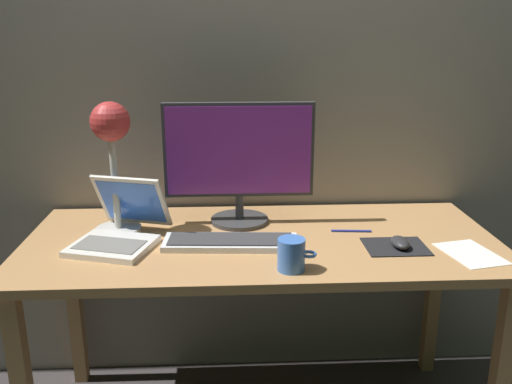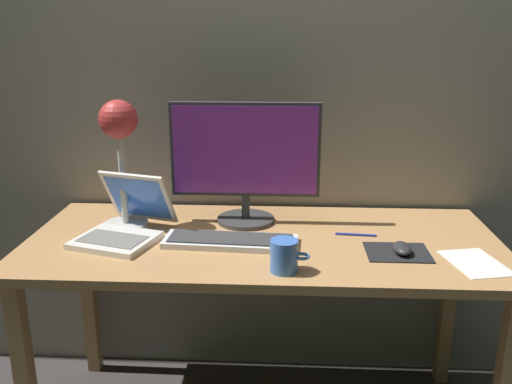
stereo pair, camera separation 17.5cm
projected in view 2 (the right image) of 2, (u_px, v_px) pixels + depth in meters
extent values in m
cube|color=gray|center=(268.00, 63.00, 2.07)|extent=(4.80, 0.06, 2.60)
cube|color=tan|center=(263.00, 243.00, 1.85)|extent=(1.60, 0.70, 0.03)
cube|color=tan|center=(25.00, 381.00, 1.72)|extent=(0.05, 0.05, 0.71)
cube|color=tan|center=(89.00, 295.00, 2.27)|extent=(0.05, 0.05, 0.71)
cube|color=tan|center=(448.00, 304.00, 2.20)|extent=(0.05, 0.05, 0.71)
cylinder|color=#38383A|center=(246.00, 219.00, 2.01)|extent=(0.21, 0.21, 0.01)
cylinder|color=#38383A|center=(246.00, 206.00, 1.99)|extent=(0.03, 0.03, 0.09)
cube|color=#38383A|center=(245.00, 150.00, 1.93)|extent=(0.53, 0.03, 0.34)
cube|color=purple|center=(245.00, 151.00, 1.92)|extent=(0.51, 0.00, 0.31)
cube|color=silver|center=(230.00, 242.00, 1.79)|extent=(0.45, 0.17, 0.02)
cube|color=#38383A|center=(230.00, 238.00, 1.79)|extent=(0.41, 0.14, 0.01)
cube|color=silver|center=(115.00, 240.00, 1.80)|extent=(0.30, 0.28, 0.02)
cube|color=slate|center=(112.00, 239.00, 1.79)|extent=(0.24, 0.17, 0.00)
cube|color=silver|center=(139.00, 197.00, 1.92)|extent=(0.27, 0.18, 0.19)
cube|color=blue|center=(139.00, 197.00, 1.92)|extent=(0.24, 0.16, 0.17)
cylinder|color=beige|center=(126.00, 225.00, 1.96)|extent=(0.16, 0.16, 0.01)
cylinder|color=silver|center=(122.00, 176.00, 1.90)|extent=(0.02, 0.02, 0.35)
sphere|color=#BF3333|center=(118.00, 119.00, 1.85)|extent=(0.13, 0.13, 0.13)
sphere|color=#FFEAB2|center=(118.00, 129.00, 1.85)|extent=(0.05, 0.05, 0.05)
cube|color=black|center=(398.00, 252.00, 1.73)|extent=(0.20, 0.16, 0.00)
ellipsoid|color=#28282B|center=(402.00, 248.00, 1.71)|extent=(0.06, 0.10, 0.03)
cylinder|color=#3F72CC|center=(284.00, 256.00, 1.58)|extent=(0.08, 0.08, 0.10)
torus|color=#3F72CC|center=(302.00, 256.00, 1.58)|extent=(0.05, 0.05, 0.01)
cube|color=white|center=(475.00, 263.00, 1.65)|extent=(0.19, 0.24, 0.00)
cylinder|color=#2633A5|center=(356.00, 235.00, 1.87)|extent=(0.14, 0.02, 0.01)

